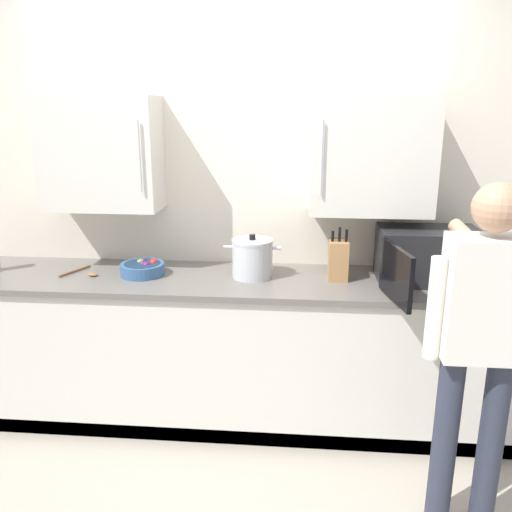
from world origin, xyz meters
The scene contains 9 objects.
ground_plane centered at (0.00, 0.00, 0.00)m, with size 9.30×9.30×0.00m, color #9E9384.
back_wall_tiled centered at (0.00, 1.03, 1.43)m, with size 3.87×0.44×2.76m.
counter_unit centered at (0.00, 0.70, 0.45)m, with size 3.31×0.66×0.91m.
microwave_oven centered at (1.09, 0.74, 1.06)m, with size 0.57×0.74×0.30m.
fruit_bowl centered at (-0.53, 0.72, 0.95)m, with size 0.26×0.26×0.09m.
wooden_spoon centered at (-0.89, 0.70, 0.92)m, with size 0.23×0.22×0.02m.
stock_pot centered at (0.12, 0.73, 1.03)m, with size 0.34×0.24×0.26m.
knife_block centered at (0.62, 0.74, 1.03)m, with size 0.11×0.15×0.31m.
person_figure centered at (1.17, -0.08, 0.96)m, with size 0.44×0.62×1.60m.
Camera 1 is at (0.40, -2.19, 1.88)m, focal length 36.86 mm.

